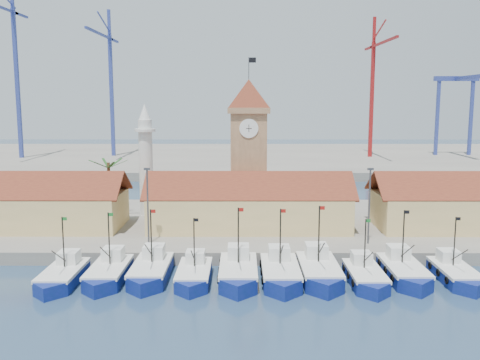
{
  "coord_description": "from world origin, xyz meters",
  "views": [
    {
      "loc": [
        -0.93,
        -49.52,
        18.37
      ],
      "look_at": [
        -1.19,
        18.0,
        8.2
      ],
      "focal_mm": 40.0,
      "sensor_mm": 36.0,
      "label": 1
    }
  ],
  "objects_px": {
    "boat_0": "(62,277)",
    "minaret": "(146,159)",
    "boat_5": "(281,274)",
    "clock_tower": "(249,145)"
  },
  "relations": [
    {
      "from": "boat_5",
      "to": "clock_tower",
      "type": "relative_size",
      "value": 0.46
    },
    {
      "from": "minaret",
      "to": "boat_5",
      "type": "bearing_deg",
      "value": -54.55
    },
    {
      "from": "boat_0",
      "to": "boat_5",
      "type": "distance_m",
      "value": 22.03
    },
    {
      "from": "boat_5",
      "to": "clock_tower",
      "type": "distance_m",
      "value": 25.99
    },
    {
      "from": "boat_0",
      "to": "boat_5",
      "type": "xyz_separation_m",
      "value": [
        22.01,
        0.72,
        0.07
      ]
    },
    {
      "from": "boat_0",
      "to": "minaret",
      "type": "bearing_deg",
      "value": 81.22
    },
    {
      "from": "boat_0",
      "to": "boat_5",
      "type": "bearing_deg",
      "value": 1.86
    },
    {
      "from": "boat_0",
      "to": "clock_tower",
      "type": "xyz_separation_m",
      "value": [
        19.01,
        23.99,
        11.23
      ]
    },
    {
      "from": "boat_0",
      "to": "clock_tower",
      "type": "height_order",
      "value": "clock_tower"
    },
    {
      "from": "boat_0",
      "to": "minaret",
      "type": "relative_size",
      "value": 0.58
    }
  ]
}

